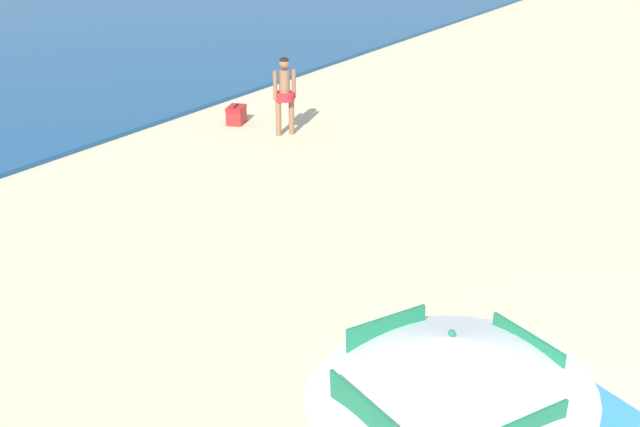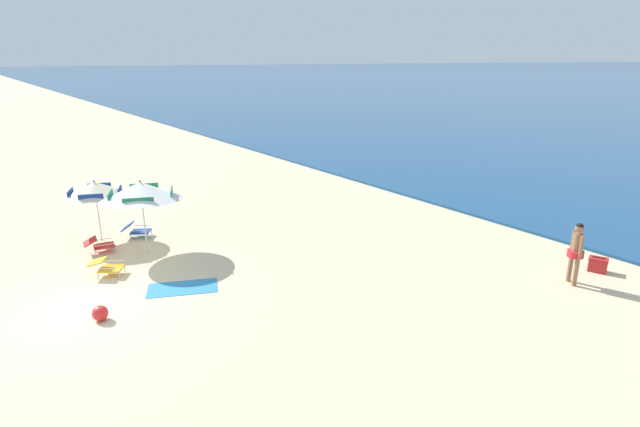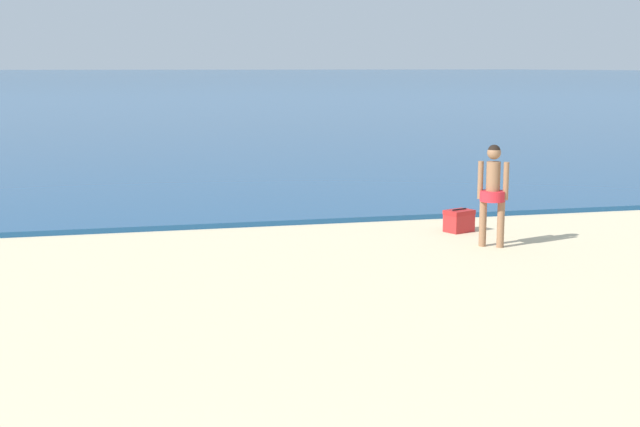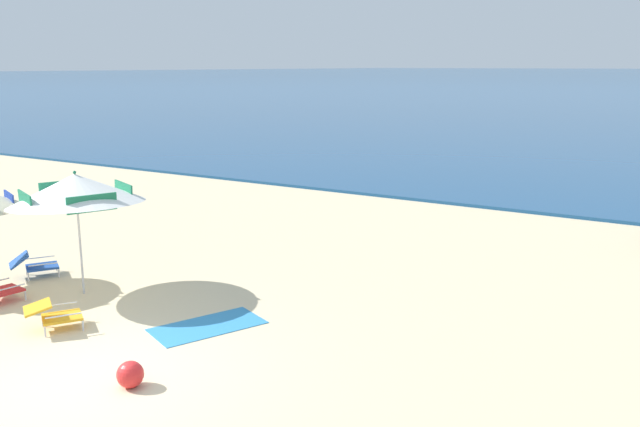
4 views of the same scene
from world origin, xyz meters
name	(u,v)px [view 2 (image 2 of 4)]	position (x,y,z in m)	size (l,w,h in m)	color
ground_plane	(85,310)	(0.00, 0.00, 0.00)	(800.00, 800.00, 0.00)	beige
beach_umbrella_striped_main	(141,191)	(-2.83, 2.41, 1.99)	(3.27, 3.26, 2.35)	silver
beach_umbrella_striped_second	(95,189)	(-4.84, 1.53, 1.76)	(2.31, 2.30, 2.06)	silver
lounge_chair_under_umbrella	(136,230)	(-4.48, 2.57, 0.27)	(0.92, 1.03, 0.53)	#1E4799
lounge_chair_beside_umbrella	(106,266)	(-1.78, 0.96, 0.28)	(0.90, 1.00, 0.49)	gold
lounge_chair_facing_sea	(99,244)	(-3.73, 1.22, 0.28)	(0.65, 0.94, 0.51)	red
person_standing_near_shore	(576,249)	(6.07, 10.99, 0.99)	(0.44, 0.42, 1.70)	#8C6042
cooler_box	(598,264)	(6.08, 12.38, 0.20)	(0.59, 0.51, 0.43)	red
beach_ball	(100,313)	(0.76, 0.20, 0.18)	(0.36, 0.36, 0.36)	red
beach_towel	(183,288)	(0.23, 2.36, 0.01)	(0.90, 1.80, 0.01)	#3384BC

